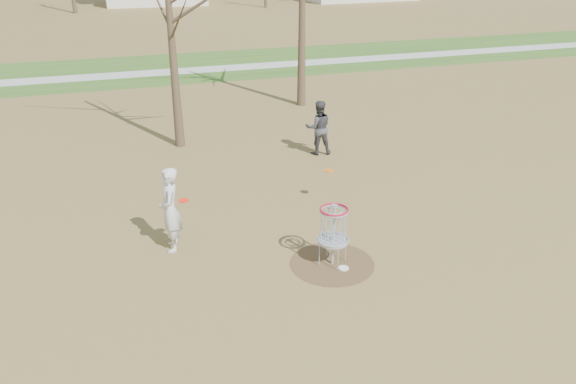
{
  "coord_description": "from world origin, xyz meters",
  "views": [
    {
      "loc": [
        -4.07,
        -9.44,
        6.31
      ],
      "look_at": [
        -0.5,
        1.5,
        1.1
      ],
      "focal_mm": 35.0,
      "sensor_mm": 36.0,
      "label": 1
    }
  ],
  "objects_px": {
    "disc_grounded": "(344,268)",
    "player_standing": "(170,210)",
    "disc_golf_basket": "(334,226)",
    "player_throwing": "(319,128)"
  },
  "relations": [
    {
      "from": "player_standing",
      "to": "disc_golf_basket",
      "type": "bearing_deg",
      "value": 68.03
    },
    {
      "from": "player_standing",
      "to": "player_throwing",
      "type": "distance_m",
      "value": 7.01
    },
    {
      "from": "disc_grounded",
      "to": "player_throwing",
      "type": "bearing_deg",
      "value": 73.6
    },
    {
      "from": "player_throwing",
      "to": "player_standing",
      "type": "bearing_deg",
      "value": 51.1
    },
    {
      "from": "disc_grounded",
      "to": "disc_golf_basket",
      "type": "xyz_separation_m",
      "value": [
        -0.15,
        0.27,
        0.89
      ]
    },
    {
      "from": "player_throwing",
      "to": "disc_grounded",
      "type": "xyz_separation_m",
      "value": [
        -1.95,
        -6.64,
        -0.85
      ]
    },
    {
      "from": "player_throwing",
      "to": "disc_golf_basket",
      "type": "bearing_deg",
      "value": 81.02
    },
    {
      "from": "player_throwing",
      "to": "disc_grounded",
      "type": "relative_size",
      "value": 7.88
    },
    {
      "from": "disc_grounded",
      "to": "player_standing",
      "type": "bearing_deg",
      "value": 148.96
    },
    {
      "from": "player_standing",
      "to": "disc_grounded",
      "type": "height_order",
      "value": "player_standing"
    }
  ]
}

